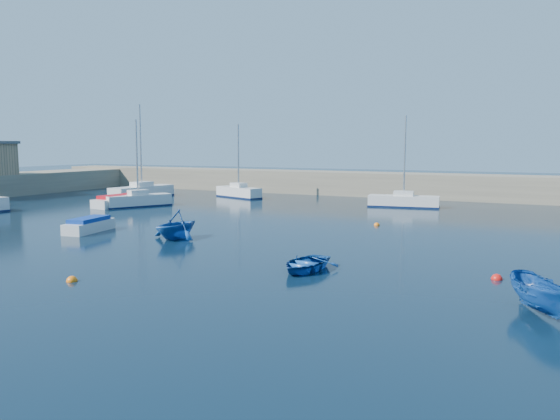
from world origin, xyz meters
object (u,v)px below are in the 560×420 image
at_px(motorboat_1, 89,225).
at_px(dinghy_right, 542,296).
at_px(sailboat_3, 138,200).
at_px(motorboat_2, 120,201).
at_px(sailboat_4, 142,191).
at_px(sailboat_6, 404,201).
at_px(dinghy_left, 176,224).
at_px(dinghy_center, 305,264).
at_px(sailboat_5, 239,192).

bearing_deg(motorboat_1, dinghy_right, -22.94).
distance_m(sailboat_3, motorboat_2, 1.73).
bearing_deg(sailboat_3, sailboat_4, 156.10).
distance_m(sailboat_6, dinghy_right, 32.07).
bearing_deg(dinghy_left, sailboat_4, 140.95).
bearing_deg(sailboat_4, dinghy_right, -27.02).
relative_size(dinghy_center, dinghy_left, 0.97).
xyz_separation_m(sailboat_5, dinghy_left, (9.96, -24.27, 0.26)).
relative_size(motorboat_2, dinghy_center, 1.68).
relative_size(sailboat_4, dinghy_left, 2.95).
distance_m(motorboat_1, dinghy_center, 17.66).
xyz_separation_m(sailboat_5, motorboat_1, (3.19, -24.62, -0.18)).
bearing_deg(dinghy_right, sailboat_4, 116.94).
bearing_deg(sailboat_4, motorboat_1, -50.98).
distance_m(sailboat_5, motorboat_2, 13.47).
height_order(motorboat_2, dinghy_left, dinghy_left).
distance_m(sailboat_4, dinghy_center, 38.43).
height_order(sailboat_6, motorboat_2, sailboat_6).
bearing_deg(motorboat_1, sailboat_4, 112.63).
xyz_separation_m(motorboat_2, dinghy_center, (25.83, -16.28, -0.18)).
xyz_separation_m(sailboat_3, motorboat_1, (7.01, -12.91, -0.17)).
bearing_deg(sailboat_5, dinghy_left, -137.03).
distance_m(sailboat_4, motorboat_2, 8.84).
height_order(sailboat_4, motorboat_2, sailboat_4).
xyz_separation_m(sailboat_6, dinghy_center, (2.16, -27.42, -0.25)).
height_order(sailboat_3, motorboat_2, sailboat_3).
bearing_deg(motorboat_2, sailboat_6, 29.73).
xyz_separation_m(sailboat_6, dinghy_left, (-8.27, -23.09, 0.30)).
bearing_deg(motorboat_1, motorboat_2, 115.40).
xyz_separation_m(sailboat_4, dinghy_left, (19.49, -19.78, 0.21)).
xyz_separation_m(sailboat_5, motorboat_2, (-5.44, -12.32, -0.12)).
height_order(sailboat_3, dinghy_right, sailboat_3).
relative_size(sailboat_5, dinghy_right, 2.33).
relative_size(motorboat_1, dinghy_center, 1.25).
distance_m(dinghy_left, dinghy_right, 21.22).
height_order(sailboat_5, dinghy_right, sailboat_5).
distance_m(sailboat_6, dinghy_left, 24.53).
height_order(sailboat_4, dinghy_center, sailboat_4).
relative_size(sailboat_6, dinghy_right, 2.46).
xyz_separation_m(sailboat_3, dinghy_center, (24.22, -16.89, -0.28)).
bearing_deg(dinghy_center, motorboat_2, 152.91).
bearing_deg(dinghy_center, motorboat_1, 172.10).
xyz_separation_m(motorboat_1, dinghy_right, (26.91, -6.36, 0.20)).
bearing_deg(sailboat_4, sailboat_6, 13.54).
bearing_deg(sailboat_4, dinghy_center, -32.12).
height_order(motorboat_1, motorboat_2, motorboat_2).
xyz_separation_m(sailboat_5, dinghy_right, (30.09, -30.98, 0.02)).
bearing_deg(motorboat_2, dinghy_left, -33.28).
distance_m(sailboat_4, dinghy_right, 47.66).
bearing_deg(motorboat_2, sailboat_4, 122.09).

